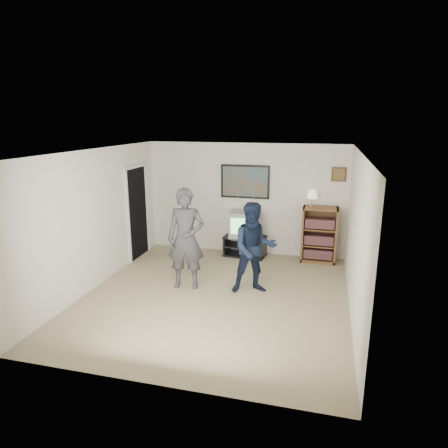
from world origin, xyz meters
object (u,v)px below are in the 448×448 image
at_px(bookshelf, 319,235).
at_px(person_short, 254,248).
at_px(crt_television, 245,224).
at_px(person_tall, 186,239).
at_px(media_stand, 245,246).

xyz_separation_m(bookshelf, person_short, (-1.07, -1.93, 0.22)).
height_order(crt_television, person_tall, person_tall).
relative_size(crt_television, bookshelf, 0.56).
bearing_deg(bookshelf, media_stand, -178.22).
relative_size(media_stand, person_tall, 0.52).
xyz_separation_m(media_stand, person_short, (0.54, -1.88, 0.59)).
relative_size(bookshelf, person_short, 0.73).
xyz_separation_m(media_stand, crt_television, (0.00, 0.00, 0.51)).
bearing_deg(bookshelf, crt_television, -178.22).
xyz_separation_m(crt_television, person_short, (0.54, -1.88, 0.08)).
distance_m(media_stand, crt_television, 0.51).
height_order(person_tall, person_short, person_tall).
relative_size(media_stand, crt_television, 1.43).
bearing_deg(crt_television, person_tall, -114.37).
distance_m(crt_television, person_tall, 2.09).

